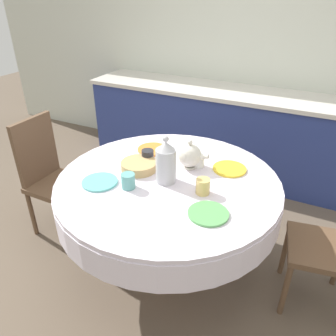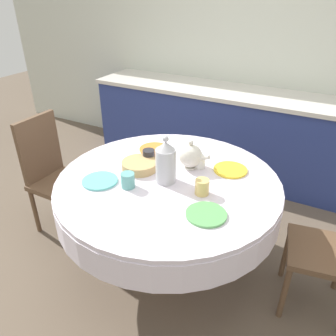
% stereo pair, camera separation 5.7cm
% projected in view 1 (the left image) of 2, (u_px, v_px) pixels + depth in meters
% --- Properties ---
extents(ground_plane, '(12.00, 12.00, 0.00)m').
position_uv_depth(ground_plane, '(168.00, 265.00, 2.46)').
color(ground_plane, brown).
extents(wall_back, '(7.00, 0.05, 2.60)m').
position_uv_depth(wall_back, '(253.00, 45.00, 3.33)').
color(wall_back, beige).
rests_on(wall_back, ground_plane).
extents(kitchen_counter, '(3.24, 0.64, 0.91)m').
position_uv_depth(kitchen_counter, '(235.00, 133.00, 3.48)').
color(kitchen_counter, navy).
rests_on(kitchen_counter, ground_plane).
extents(dining_table, '(1.43, 1.43, 0.76)m').
position_uv_depth(dining_table, '(168.00, 195.00, 2.14)').
color(dining_table, tan).
rests_on(dining_table, ground_plane).
extents(chair_right, '(0.40, 0.40, 0.97)m').
position_uv_depth(chair_right, '(49.00, 172.00, 2.62)').
color(chair_right, brown).
rests_on(chair_right, ground_plane).
extents(plate_near_left, '(0.22, 0.22, 0.01)m').
position_uv_depth(plate_near_left, '(100.00, 182.00, 2.04)').
color(plate_near_left, '#60BCB7').
rests_on(plate_near_left, dining_table).
extents(cup_near_left, '(0.08, 0.08, 0.09)m').
position_uv_depth(cup_near_left, '(128.00, 181.00, 1.97)').
color(cup_near_left, '#5BA39E').
rests_on(cup_near_left, dining_table).
extents(plate_near_right, '(0.22, 0.22, 0.01)m').
position_uv_depth(plate_near_right, '(208.00, 214.00, 1.76)').
color(plate_near_right, '#5BA85B').
rests_on(plate_near_right, dining_table).
extents(cup_near_right, '(0.08, 0.08, 0.09)m').
position_uv_depth(cup_near_right, '(203.00, 186.00, 1.92)').
color(cup_near_right, '#DBB766').
rests_on(cup_near_right, dining_table).
extents(plate_far_left, '(0.22, 0.22, 0.01)m').
position_uv_depth(plate_far_left, '(153.00, 149.00, 2.44)').
color(plate_far_left, orange).
rests_on(plate_far_left, dining_table).
extents(cup_far_left, '(0.08, 0.08, 0.09)m').
position_uv_depth(cup_far_left, '(148.00, 156.00, 2.25)').
color(cup_far_left, '#28282D').
rests_on(cup_far_left, dining_table).
extents(plate_far_right, '(0.22, 0.22, 0.01)m').
position_uv_depth(plate_far_right, '(230.00, 169.00, 2.19)').
color(plate_far_right, yellow).
rests_on(plate_far_right, dining_table).
extents(cup_far_right, '(0.08, 0.08, 0.09)m').
position_uv_depth(cup_far_right, '(198.00, 160.00, 2.20)').
color(cup_far_right, white).
rests_on(cup_far_right, dining_table).
extents(coffee_carafe, '(0.13, 0.13, 0.31)m').
position_uv_depth(coffee_carafe, '(166.00, 162.00, 2.00)').
color(coffee_carafe, '#B2B2B7').
rests_on(coffee_carafe, dining_table).
extents(teapot, '(0.22, 0.16, 0.20)m').
position_uv_depth(teapot, '(190.00, 156.00, 2.17)').
color(teapot, silver).
rests_on(teapot, dining_table).
extents(bread_basket, '(0.24, 0.24, 0.06)m').
position_uv_depth(bread_basket, '(139.00, 166.00, 2.18)').
color(bread_basket, tan).
rests_on(bread_basket, dining_table).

